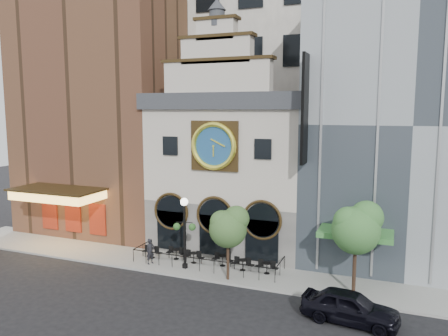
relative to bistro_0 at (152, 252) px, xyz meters
name	(u,v)px	position (x,y,z in m)	size (l,w,h in m)	color
ground	(192,280)	(4.45, -2.39, -0.61)	(120.00, 120.00, 0.00)	black
sidewalk	(207,266)	(4.45, 0.11, -0.54)	(44.00, 5.00, 0.15)	gray
clock_building	(233,165)	(4.45, 5.44, 6.07)	(12.60, 8.78, 18.65)	#605E5B
theater_building	(112,94)	(-8.55, 7.57, 11.99)	(14.00, 15.60, 25.00)	brown
retail_building	(410,123)	(17.44, 7.60, 9.53)	(14.00, 14.40, 20.00)	gray
office_tower	(275,22)	(4.45, 17.61, 19.39)	(20.00, 16.00, 40.00)	silver
cafe_railing	(207,259)	(4.45, 0.11, -0.01)	(10.60, 2.60, 0.90)	black
bistro_0	(152,252)	(0.00, 0.00, 0.00)	(1.58, 0.68, 0.90)	black
bistro_1	(176,253)	(1.82, 0.41, 0.00)	(1.58, 0.68, 0.90)	black
bistro_2	(194,257)	(3.37, 0.15, 0.00)	(1.58, 0.68, 0.90)	black
bistro_3	(223,259)	(5.53, 0.38, 0.00)	(1.58, 0.68, 0.90)	black
bistro_4	(243,264)	(7.14, 0.06, 0.00)	(1.58, 0.68, 0.90)	black
bistro_5	(267,267)	(8.85, 0.10, 0.00)	(1.58, 0.68, 0.90)	black
car_right	(350,307)	(14.70, -4.57, 0.25)	(2.04, 5.06, 1.72)	black
pedestrian	(150,251)	(0.54, -1.11, 0.45)	(0.67, 0.44, 1.84)	black
lamppost	(184,225)	(3.21, -0.94, 2.62)	(1.56, 0.78, 4.98)	black
tree_left	(229,226)	(6.80, -1.75, 3.11)	(2.53, 2.44, 4.87)	#382619
tree_right	(357,226)	(14.64, -1.12, 3.70)	(2.95, 2.84, 5.68)	#382619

